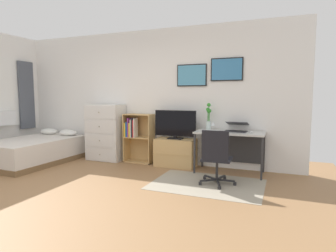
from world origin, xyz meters
name	(u,v)px	position (x,y,z in m)	size (l,w,h in m)	color
ground_plane	(71,198)	(0.00, 0.00, 0.00)	(7.20, 7.20, 0.00)	#936B44
wall_back_with_posters	(149,96)	(0.02, 2.43, 1.36)	(6.12, 0.09, 2.70)	white
area_rug	(207,184)	(1.55, 1.28, 0.00)	(1.70, 1.20, 0.01)	#9E937F
bed	(34,150)	(-2.15, 1.41, 0.25)	(1.35, 1.95, 0.62)	brown
dresser	(105,132)	(-0.89, 2.15, 0.59)	(0.77, 0.46, 1.19)	silver
bookshelf	(137,135)	(-0.18, 2.23, 0.57)	(0.60, 0.30, 1.00)	tan
tv_stand	(176,153)	(0.70, 2.17, 0.27)	(0.78, 0.41, 0.54)	tan
television	(175,125)	(0.70, 2.15, 0.82)	(0.83, 0.16, 0.55)	black
desk	(231,139)	(1.75, 2.15, 0.60)	(1.19, 0.59, 0.74)	silver
office_chair	(216,156)	(1.69, 1.28, 0.46)	(0.56, 0.58, 0.86)	#232326
laptop	(236,128)	(1.85, 2.19, 0.81)	(0.40, 0.43, 0.17)	#333338
computer_mouse	(252,132)	(2.12, 2.05, 0.76)	(0.06, 0.10, 0.03)	silver
bamboo_vase	(209,117)	(1.33, 2.25, 0.97)	(0.10, 0.10, 0.50)	silver
wine_glass	(213,124)	(1.47, 1.98, 0.87)	(0.07, 0.07, 0.18)	silver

